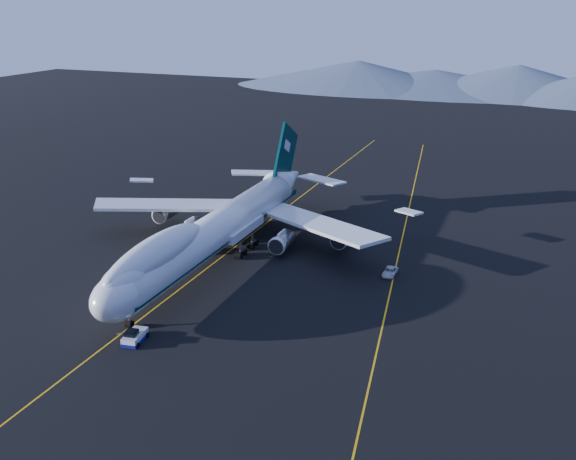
% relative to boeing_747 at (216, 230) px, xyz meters
% --- Properties ---
extents(ground, '(500.00, 500.00, 0.00)m').
position_rel_boeing_747_xyz_m(ground, '(-0.00, -0.03, -5.81)').
color(ground, black).
rests_on(ground, ground).
extents(taxiway_line_main, '(0.25, 220.00, 0.01)m').
position_rel_boeing_747_xyz_m(taxiway_line_main, '(-0.00, -0.03, -5.80)').
color(taxiway_line_main, '#E3A50D').
rests_on(taxiway_line_main, ground).
extents(taxiway_line_side, '(28.08, 198.09, 0.01)m').
position_rel_boeing_747_xyz_m(taxiway_line_side, '(30.00, 9.97, -5.80)').
color(taxiway_line_side, '#E3A50D').
rests_on(taxiway_line_side, ground).
extents(boeing_747, '(59.62, 72.43, 19.37)m').
position_rel_boeing_747_xyz_m(boeing_747, '(0.00, 0.00, 0.00)').
color(boeing_747, silver).
rests_on(boeing_747, ground).
extents(pushback_tug, '(3.01, 4.64, 1.90)m').
position_rel_boeing_747_xyz_m(pushback_tug, '(3.00, -29.53, -5.22)').
color(pushback_tug, silver).
rests_on(pushback_tug, ground).
extents(service_van, '(2.11, 4.46, 1.23)m').
position_rel_boeing_747_xyz_m(service_van, '(30.00, 5.10, -5.20)').
color(service_van, silver).
rests_on(service_van, ground).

